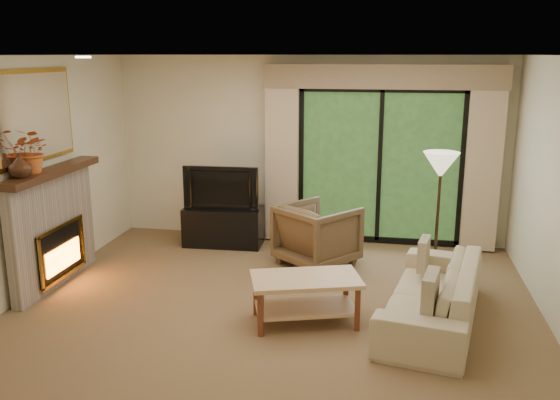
% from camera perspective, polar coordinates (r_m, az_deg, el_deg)
% --- Properties ---
extents(floor, '(5.50, 5.50, 0.00)m').
position_cam_1_polar(floor, '(6.38, -0.50, -10.27)').
color(floor, brown).
rests_on(floor, ground).
extents(ceiling, '(5.50, 5.50, 0.00)m').
position_cam_1_polar(ceiling, '(5.82, -0.56, 13.76)').
color(ceiling, white).
rests_on(ceiling, ground).
extents(wall_back, '(5.00, 0.00, 5.00)m').
position_cam_1_polar(wall_back, '(8.39, 2.77, 4.88)').
color(wall_back, beige).
rests_on(wall_back, ground).
extents(wall_front, '(5.00, 0.00, 5.00)m').
position_cam_1_polar(wall_front, '(3.65, -8.16, -7.37)').
color(wall_front, beige).
rests_on(wall_front, ground).
extents(wall_left, '(0.00, 5.00, 5.00)m').
position_cam_1_polar(wall_left, '(7.03, -23.13, 1.99)').
color(wall_left, beige).
rests_on(wall_left, ground).
extents(fireplace, '(0.24, 1.70, 1.37)m').
position_cam_1_polar(fireplace, '(7.27, -21.02, -2.45)').
color(fireplace, gray).
rests_on(fireplace, floor).
extents(mirror, '(0.07, 1.45, 1.02)m').
position_cam_1_polar(mirror, '(7.08, -22.50, 7.48)').
color(mirror, '#B68C32').
rests_on(mirror, wall_left).
extents(sliding_door, '(2.26, 0.10, 2.16)m').
position_cam_1_polar(sliding_door, '(8.30, 9.56, 3.21)').
color(sliding_door, black).
rests_on(sliding_door, floor).
extents(curtain_left, '(0.45, 0.18, 2.35)m').
position_cam_1_polar(curtain_left, '(8.31, 0.21, 4.11)').
color(curtain_left, '#CFB290').
rests_on(curtain_left, floor).
extents(curtain_right, '(0.45, 0.18, 2.35)m').
position_cam_1_polar(curtain_right, '(8.27, 18.98, 3.30)').
color(curtain_right, '#CFB290').
rests_on(curtain_right, floor).
extents(cornice, '(3.20, 0.24, 0.32)m').
position_cam_1_polar(cornice, '(8.08, 9.90, 11.62)').
color(cornice, '#977C5C').
rests_on(cornice, wall_back).
extents(media_console, '(1.10, 0.53, 0.54)m').
position_cam_1_polar(media_console, '(8.32, -5.46, -2.53)').
color(media_console, black).
rests_on(media_console, floor).
extents(tv, '(1.04, 0.18, 0.60)m').
position_cam_1_polar(tv, '(8.18, -5.56, 1.30)').
color(tv, black).
rests_on(tv, media_console).
extents(armchair, '(1.19, 1.20, 0.79)m').
position_cam_1_polar(armchair, '(7.50, 3.62, -3.34)').
color(armchair, brown).
rests_on(armchair, floor).
extents(sofa, '(1.18, 2.18, 0.60)m').
position_cam_1_polar(sofa, '(6.14, 14.46, -8.69)').
color(sofa, tan).
rests_on(sofa, floor).
extents(pillow_near, '(0.19, 0.43, 0.42)m').
position_cam_1_polar(pillow_near, '(5.50, 14.25, -8.91)').
color(pillow_near, brown).
rests_on(pillow_near, sofa).
extents(pillow_far, '(0.16, 0.36, 0.35)m').
position_cam_1_polar(pillow_far, '(6.62, 13.66, -5.07)').
color(pillow_far, brown).
rests_on(pillow_far, sofa).
extents(coffee_table, '(1.19, 0.88, 0.48)m').
position_cam_1_polar(coffee_table, '(5.96, 2.47, -9.58)').
color(coffee_table, tan).
rests_on(coffee_table, floor).
extents(floor_lamp, '(0.50, 0.50, 1.53)m').
position_cam_1_polar(floor_lamp, '(7.12, 14.91, -1.62)').
color(floor_lamp, '#F4E4C0').
rests_on(floor_lamp, floor).
extents(vase, '(0.25, 0.25, 0.25)m').
position_cam_1_polar(vase, '(6.66, -23.73, 3.03)').
color(vase, '#381F11').
rests_on(vase, fireplace).
extents(branches, '(0.46, 0.40, 0.48)m').
position_cam_1_polar(branches, '(6.83, -22.79, 4.36)').
color(branches, '#BF5722').
rests_on(branches, fireplace).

